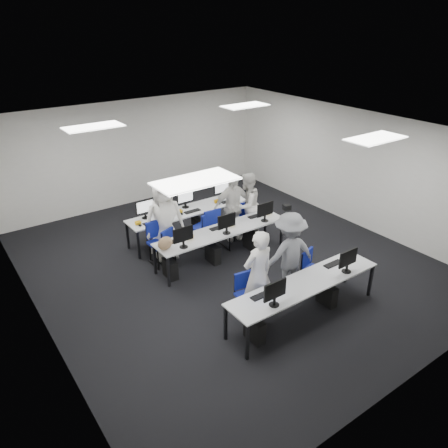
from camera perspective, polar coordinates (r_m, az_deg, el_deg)
room at (r=9.30m, az=0.42°, el=2.98°), size 9.00×9.02×3.00m
ceiling_panels at (r=8.83m, az=0.46°, el=11.90°), size 5.20×4.60×0.02m
desk_front at (r=8.09m, az=10.51°, el=-7.84°), size 3.20×0.70×0.73m
desk_mid at (r=9.79m, az=-0.28°, el=-1.08°), size 3.20×0.70×0.73m
desk_back at (r=10.85m, az=-4.55°, el=1.64°), size 3.20×0.70×0.73m
equipment_front at (r=8.15m, az=9.45°, el=-10.25°), size 2.51×0.41×1.19m
equipment_mid at (r=9.83m, az=-1.12°, el=-3.09°), size 2.91×0.41×1.19m
equipment_back at (r=11.09m, az=-3.69°, el=0.39°), size 2.91×0.41×1.19m
chair_0 at (r=8.22m, az=3.17°, el=-10.30°), size 0.48×0.51×0.85m
chair_1 at (r=9.10m, az=11.55°, el=-6.89°), size 0.53×0.55×0.85m
chair_2 at (r=9.91m, az=-8.24°, el=-3.46°), size 0.49×0.53×0.97m
chair_3 at (r=10.38m, az=-0.95°, el=-1.82°), size 0.49×0.53×0.94m
chair_4 at (r=10.97m, az=2.00°, el=-0.41°), size 0.54×0.56×0.84m
chair_5 at (r=10.04m, az=-8.04°, el=-3.34°), size 0.53×0.55×0.82m
chair_6 at (r=10.61m, az=-2.89°, el=-1.32°), size 0.54×0.57×0.87m
chair_7 at (r=11.17m, az=1.33°, el=0.04°), size 0.53×0.55×0.81m
handbag at (r=9.01m, az=-7.70°, el=-2.50°), size 0.37×0.26×0.28m
student_0 at (r=7.93m, az=4.44°, el=-6.59°), size 0.64×0.42×1.74m
student_1 at (r=10.85m, az=3.00°, el=2.50°), size 0.94×0.82×1.65m
student_2 at (r=9.88m, az=-7.82°, el=0.58°), size 1.01×0.75×1.87m
student_3 at (r=10.63m, az=1.11°, el=2.22°), size 1.06×0.59×1.71m
photographer at (r=8.66m, az=8.49°, el=-3.85°), size 1.21×0.83×1.72m
dslr_camera at (r=8.38m, az=8.23°, el=2.17°), size 0.17×0.20×0.10m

